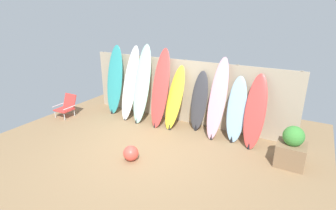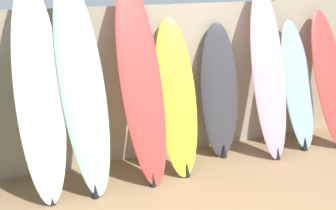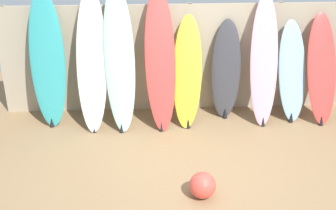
# 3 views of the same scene
# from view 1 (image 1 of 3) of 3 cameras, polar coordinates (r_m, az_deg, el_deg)

# --- Properties ---
(ground) EXTENTS (7.68, 7.68, 0.00)m
(ground) POSITION_cam_1_polar(r_m,az_deg,el_deg) (6.18, -5.06, -9.89)
(ground) COLOR #8E704C
(fence_back) EXTENTS (6.08, 0.11, 1.80)m
(fence_back) POSITION_cam_1_polar(r_m,az_deg,el_deg) (7.43, 3.47, 2.93)
(fence_back) COLOR tan
(fence_back) RESTS_ON ground
(surfboard_teal_0) EXTENTS (0.59, 0.61, 2.09)m
(surfboard_teal_0) POSITION_cam_1_polar(r_m,az_deg,el_deg) (8.29, -11.51, 5.33)
(surfboard_teal_0) COLOR teal
(surfboard_teal_0) RESTS_ON ground
(surfboard_white_1) EXTENTS (0.48, 0.77, 2.11)m
(surfboard_white_1) POSITION_cam_1_polar(r_m,az_deg,el_deg) (7.78, -8.23, 4.63)
(surfboard_white_1) COLOR white
(surfboard_white_1) RESTS_ON ground
(surfboard_seafoam_2) EXTENTS (0.55, 0.87, 2.18)m
(surfboard_seafoam_2) POSITION_cam_1_polar(r_m,az_deg,el_deg) (7.52, -5.67, 4.53)
(surfboard_seafoam_2) COLOR #9ED6BC
(surfboard_seafoam_2) RESTS_ON ground
(surfboard_red_3) EXTENTS (0.53, 0.79, 2.11)m
(surfboard_red_3) POSITION_cam_1_polar(r_m,az_deg,el_deg) (7.19, -1.67, 3.57)
(surfboard_red_3) COLOR #D13D38
(surfboard_red_3) RESTS_ON ground
(surfboard_yellow_4) EXTENTS (0.52, 0.75, 1.68)m
(surfboard_yellow_4) POSITION_cam_1_polar(r_m,az_deg,el_deg) (7.10, 1.49, 1.49)
(surfboard_yellow_4) COLOR yellow
(surfboard_yellow_4) RESTS_ON ground
(surfboard_charcoal_5) EXTENTS (0.52, 0.46, 1.59)m
(surfboard_charcoal_5) POSITION_cam_1_polar(r_m,az_deg,el_deg) (7.01, 6.78, 0.79)
(surfboard_charcoal_5) COLOR #38383D
(surfboard_charcoal_5) RESTS_ON ground
(surfboard_pink_6) EXTENTS (0.47, 0.71, 2.00)m
(surfboard_pink_6) POSITION_cam_1_polar(r_m,az_deg,el_deg) (6.61, 10.72, 1.21)
(surfboard_pink_6) COLOR pink
(surfboard_pink_6) RESTS_ON ground
(surfboard_skyblue_7) EXTENTS (0.53, 0.62, 1.58)m
(surfboard_skyblue_7) POSITION_cam_1_polar(r_m,az_deg,el_deg) (6.60, 14.70, -1.04)
(surfboard_skyblue_7) COLOR #8CB7D6
(surfboard_skyblue_7) RESTS_ON ground
(surfboard_red_8) EXTENTS (0.51, 0.74, 1.69)m
(surfboard_red_8) POSITION_cam_1_polar(r_m,az_deg,el_deg) (6.44, 18.45, -1.45)
(surfboard_red_8) COLOR #D13D38
(surfboard_red_8) RESTS_ON ground
(beach_chair) EXTENTS (0.50, 0.56, 0.65)m
(beach_chair) POSITION_cam_1_polar(r_m,az_deg,el_deg) (8.57, -21.17, -0.13)
(beach_chair) COLOR silver
(beach_chair) RESTS_ON ground
(planter_box) EXTENTS (0.57, 0.54, 0.88)m
(planter_box) POSITION_cam_1_polar(r_m,az_deg,el_deg) (6.04, 25.28, -8.53)
(planter_box) COLOR #846647
(planter_box) RESTS_ON ground
(beach_ball) EXTENTS (0.33, 0.33, 0.33)m
(beach_ball) POSITION_cam_1_polar(r_m,az_deg,el_deg) (5.79, -8.08, -10.35)
(beach_ball) COLOR #E54C3F
(beach_ball) RESTS_ON ground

